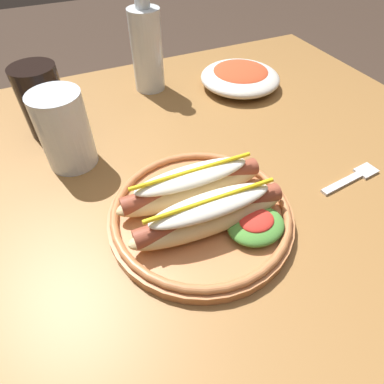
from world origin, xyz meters
TOP-DOWN VIEW (x-y plane):
  - ground_plane at (0.00, 0.00)m, footprint 8.00×8.00m
  - dining_table at (0.00, 0.00)m, footprint 1.29×0.92m
  - hot_dog_plate at (0.07, -0.09)m, footprint 0.27×0.27m
  - fork at (0.34, -0.12)m, footprint 0.12×0.03m
  - soda_cup at (-0.10, 0.23)m, footprint 0.08×0.08m
  - water_cup at (-0.08, 0.12)m, footprint 0.08×0.08m
  - glass_bottle at (0.14, 0.32)m, footprint 0.07×0.07m
  - side_bowl at (0.33, 0.24)m, footprint 0.18×0.18m

SIDE VIEW (x-z plane):
  - ground_plane at x=0.00m, z-range 0.00..0.00m
  - dining_table at x=0.00m, z-range 0.27..1.01m
  - fork at x=0.34m, z-range 0.74..0.74m
  - side_bowl at x=0.33m, z-range 0.74..0.79m
  - hot_dog_plate at x=0.07m, z-range 0.73..0.80m
  - soda_cup at x=-0.10m, z-range 0.74..0.87m
  - water_cup at x=-0.08m, z-range 0.74..0.87m
  - glass_bottle at x=0.14m, z-range 0.72..0.95m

